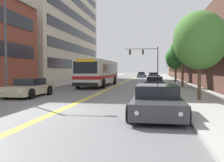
{
  "coord_description": "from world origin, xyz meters",
  "views": [
    {
      "loc": [
        4.2,
        -11.24,
        1.87
      ],
      "look_at": [
        -0.92,
        20.39,
        0.43
      ],
      "focal_mm": 40.0,
      "sensor_mm": 36.0,
      "label": 1
    }
  ],
  "objects": [
    {
      "name": "car_dark_grey_parked_right_foreground",
      "position": [
        4.4,
        -0.92,
        0.58
      ],
      "size": [
        2.2,
        4.88,
        1.24
      ],
      "color": "#38383D",
      "rests_on": "ground_plane"
    },
    {
      "name": "storefront_row_right",
      "position": [
        13.33,
        37.0,
        3.96
      ],
      "size": [
        9.1,
        68.0,
        7.93
      ],
      "color": "brown",
      "rests_on": "ground_plane"
    },
    {
      "name": "city_bus",
      "position": [
        -1.89,
        17.29,
        1.66
      ],
      "size": [
        2.88,
        12.45,
        2.91
      ],
      "color": "silver",
      "rests_on": "ground_plane"
    },
    {
      "name": "car_navy_parked_right_end",
      "position": [
        4.43,
        20.19,
        0.58
      ],
      "size": [
        1.98,
        4.6,
        1.22
      ],
      "color": "#19234C",
      "rests_on": "ground_plane"
    },
    {
      "name": "street_tree_right_far",
      "position": [
        7.55,
        25.98,
        3.58
      ],
      "size": [
        2.96,
        2.96,
        5.1
      ],
      "color": "brown",
      "rests_on": "sidewalk_right"
    },
    {
      "name": "car_silver_parked_left_mid",
      "position": [
        -4.26,
        32.58,
        0.6
      ],
      "size": [
        2.11,
        4.22,
        1.28
      ],
      "color": "#B7B7BC",
      "rests_on": "ground_plane"
    },
    {
      "name": "car_champagne_parked_right_far",
      "position": [
        4.41,
        33.0,
        0.65
      ],
      "size": [
        2.07,
        4.29,
        1.41
      ],
      "color": "beige",
      "rests_on": "ground_plane"
    },
    {
      "name": "office_tower_left",
      "position": [
        -15.34,
        33.51,
        11.38
      ],
      "size": [
        12.08,
        30.23,
        22.76
      ],
      "color": "beige",
      "rests_on": "ground_plane"
    },
    {
      "name": "street_tree_right_mid",
      "position": [
        7.19,
        14.56,
        3.85
      ],
      "size": [
        2.46,
        2.46,
        5.11
      ],
      "color": "brown",
      "rests_on": "sidewalk_right"
    },
    {
      "name": "sidewalk_left",
      "position": [
        -7.3,
        37.0,
        0.06
      ],
      "size": [
        3.61,
        106.0,
        0.12
      ],
      "color": "#9E9B96",
      "rests_on": "ground_plane"
    },
    {
      "name": "street_lamp_left_near",
      "position": [
        -4.94,
        3.82,
        4.57
      ],
      "size": [
        2.46,
        0.28,
        7.61
      ],
      "color": "#47474C",
      "rests_on": "ground_plane"
    },
    {
      "name": "sidewalk_right",
      "position": [
        7.3,
        37.0,
        0.06
      ],
      "size": [
        3.61,
        106.0,
        0.12
      ],
      "color": "#9E9B96",
      "rests_on": "ground_plane"
    },
    {
      "name": "car_charcoal_parked_right_mid",
      "position": [
        4.43,
        14.16,
        0.56
      ],
      "size": [
        2.05,
        4.32,
        1.19
      ],
      "color": "#232328",
      "rests_on": "ground_plane"
    },
    {
      "name": "ground_plane",
      "position": [
        0.0,
        37.0,
        0.0
      ],
      "size": [
        240.0,
        240.0,
        0.0
      ],
      "primitive_type": "plane",
      "color": "slate"
    },
    {
      "name": "centre_line",
      "position": [
        0.0,
        37.0,
        0.0
      ],
      "size": [
        0.34,
        106.0,
        0.01
      ],
      "color": "yellow",
      "rests_on": "ground_plane"
    },
    {
      "name": "traffic_signal_mast",
      "position": [
        3.03,
        36.78,
        4.44
      ],
      "size": [
        6.29,
        0.38,
        6.21
      ],
      "color": "#47474C",
      "rests_on": "ground_plane"
    },
    {
      "name": "fire_hydrant",
      "position": [
        5.95,
        6.9,
        0.58
      ],
      "size": [
        0.32,
        0.24,
        0.92
      ],
      "color": "#B7B7BC",
      "rests_on": "sidewalk_right"
    },
    {
      "name": "car_slate_blue_moving_lead",
      "position": [
        1.56,
        50.81,
        0.61
      ],
      "size": [
        2.09,
        4.81,
        1.32
      ],
      "color": "#475675",
      "rests_on": "ground_plane"
    },
    {
      "name": "car_beige_parked_left_far",
      "position": [
        -4.27,
        4.99,
        0.6
      ],
      "size": [
        1.97,
        4.68,
        1.26
      ],
      "color": "#BCAD89",
      "rests_on": "ground_plane"
    },
    {
      "name": "street_tree_right_near",
      "position": [
        6.91,
        3.9,
        3.57
      ],
      "size": [
        3.08,
        3.08,
        5.15
      ],
      "color": "brown",
      "rests_on": "sidewalk_right"
    }
  ]
}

